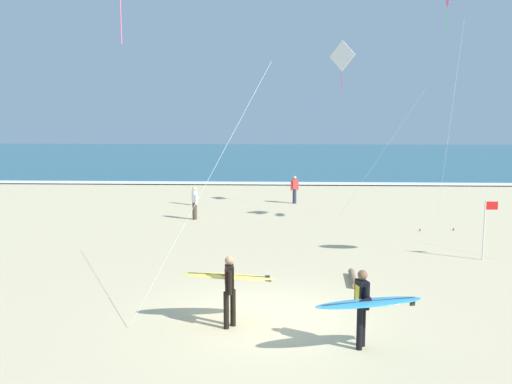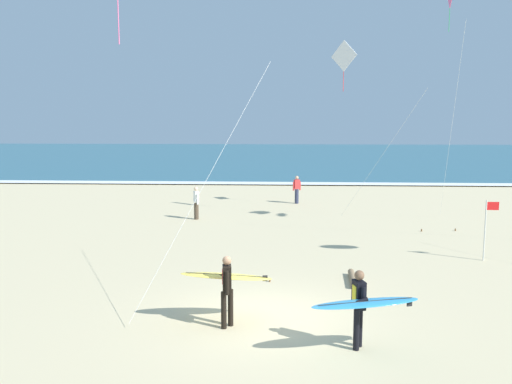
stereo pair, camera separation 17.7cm
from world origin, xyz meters
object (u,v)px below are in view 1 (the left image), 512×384
object	(u,v)px
kite_diamond_rose_far	(448,10)
bystander_red_top	(295,189)
driftwood_log	(353,278)
lifeguard_flag	(486,224)
surfer_lead	(229,282)
surfer_trailing	(365,303)
bystander_white_top	(195,203)
kite_diamond_ivory_near	(344,60)

from	to	relation	value
kite_diamond_rose_far	bystander_red_top	world-z (taller)	kite_diamond_rose_far
bystander_red_top	driftwood_log	size ratio (longest dim) A/B	1.08
lifeguard_flag	surfer_lead	bearing A→B (deg)	-143.10
surfer_lead	surfer_trailing	size ratio (longest dim) A/B	0.94
surfer_trailing	kite_diamond_rose_far	bearing A→B (deg)	68.64
kite_diamond_rose_far	bystander_white_top	world-z (taller)	kite_diamond_rose_far
surfer_lead	bystander_white_top	distance (m)	13.53
driftwood_log	kite_diamond_rose_far	bearing A→B (deg)	62.23
bystander_white_top	driftwood_log	xyz separation A→B (m)	(6.28, -9.71, -0.71)
kite_diamond_rose_far	surfer_lead	bearing A→B (deg)	-122.45
kite_diamond_rose_far	lifeguard_flag	bearing A→B (deg)	-95.63
surfer_trailing	kite_diamond_ivory_near	bearing A→B (deg)	85.36
bystander_white_top	driftwood_log	world-z (taller)	bystander_white_top
kite_diamond_ivory_near	lifeguard_flag	distance (m)	10.54
surfer_trailing	bystander_red_top	size ratio (longest dim) A/B	1.49
kite_diamond_ivory_near	bystander_white_top	bearing A→B (deg)	-176.73
lifeguard_flag	driftwood_log	world-z (taller)	lifeguard_flag
bystander_white_top	driftwood_log	distance (m)	11.58
surfer_trailing	driftwood_log	xyz separation A→B (m)	(0.45, 4.87, -0.95)
bystander_red_top	bystander_white_top	distance (m)	7.14
driftwood_log	kite_diamond_ivory_near	bearing A→B (deg)	85.67
surfer_trailing	kite_diamond_ivory_near	size ratio (longest dim) A/B	0.28
kite_diamond_ivory_near	driftwood_log	distance (m)	12.57
surfer_trailing	kite_diamond_rose_far	size ratio (longest dim) A/B	0.22
kite_diamond_ivory_near	lifeguard_flag	world-z (taller)	kite_diamond_ivory_near
lifeguard_flag	driftwood_log	xyz separation A→B (m)	(-4.86, -2.69, -1.17)
kite_diamond_rose_far	bystander_white_top	size ratio (longest dim) A/B	6.90
lifeguard_flag	bystander_red_top	bearing A→B (deg)	116.96
kite_diamond_ivory_near	lifeguard_flag	size ratio (longest dim) A/B	4.03
surfer_lead	surfer_trailing	world-z (taller)	same
kite_diamond_ivory_near	lifeguard_flag	xyz separation A→B (m)	(4.09, -7.42, -6.27)
bystander_red_top	bystander_white_top	bearing A→B (deg)	-134.06
bystander_red_top	lifeguard_flag	size ratio (longest dim) A/B	0.76
kite_diamond_rose_far	bystander_white_top	xyz separation A→B (m)	(-11.93, -1.02, -9.07)
kite_diamond_rose_far	bystander_red_top	bearing A→B (deg)	149.49
lifeguard_flag	surfer_trailing	bearing A→B (deg)	-125.07
bystander_red_top	bystander_white_top	world-z (taller)	same
kite_diamond_ivory_near	bystander_red_top	distance (m)	8.48
bystander_white_top	lifeguard_flag	xyz separation A→B (m)	(11.14, -7.02, 0.45)
surfer_trailing	kite_diamond_ivory_near	xyz separation A→B (m)	(1.21, 14.98, 6.49)
kite_diamond_ivory_near	surfer_lead	bearing A→B (deg)	-107.03
bystander_red_top	driftwood_log	world-z (taller)	bystander_red_top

